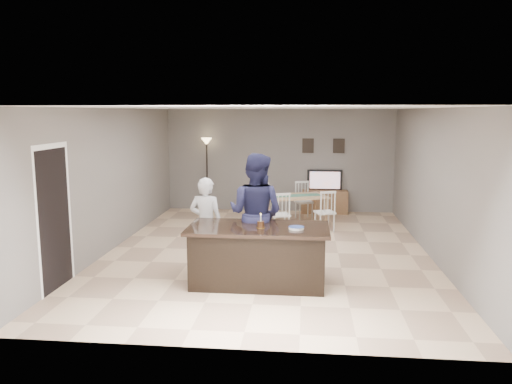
# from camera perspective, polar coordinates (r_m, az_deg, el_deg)

# --- Properties ---
(floor) EXTENTS (8.00, 8.00, 0.00)m
(floor) POSITION_cam_1_polar(r_m,az_deg,el_deg) (9.59, 1.31, -6.78)
(floor) COLOR tan
(floor) RESTS_ON ground
(room_shell) EXTENTS (8.00, 8.00, 8.00)m
(room_shell) POSITION_cam_1_polar(r_m,az_deg,el_deg) (9.26, 1.35, 3.24)
(room_shell) COLOR slate
(room_shell) RESTS_ON floor
(kitchen_island) EXTENTS (2.15, 1.10, 0.90)m
(kitchen_island) POSITION_cam_1_polar(r_m,az_deg,el_deg) (7.74, 0.28, -7.20)
(kitchen_island) COLOR black
(kitchen_island) RESTS_ON floor
(tv_console) EXTENTS (1.20, 0.40, 0.60)m
(tv_console) POSITION_cam_1_polar(r_m,az_deg,el_deg) (13.18, 7.82, -1.11)
(tv_console) COLOR brown
(tv_console) RESTS_ON floor
(television) EXTENTS (0.91, 0.12, 0.53)m
(television) POSITION_cam_1_polar(r_m,az_deg,el_deg) (13.16, 7.86, 1.36)
(television) COLOR black
(television) RESTS_ON tv_console
(tv_screen_glow) EXTENTS (0.78, 0.00, 0.78)m
(tv_screen_glow) POSITION_cam_1_polar(r_m,az_deg,el_deg) (13.08, 7.87, 1.34)
(tv_screen_glow) COLOR orange
(tv_screen_glow) RESTS_ON tv_console
(picture_frames) EXTENTS (1.10, 0.02, 0.38)m
(picture_frames) POSITION_cam_1_polar(r_m,az_deg,el_deg) (13.20, 7.71, 5.26)
(picture_frames) COLOR black
(picture_frames) RESTS_ON room_shell
(doorway) EXTENTS (0.00, 2.10, 2.65)m
(doorway) POSITION_cam_1_polar(r_m,az_deg,el_deg) (7.94, -22.11, -1.49)
(doorway) COLOR black
(doorway) RESTS_ON floor
(woman) EXTENTS (0.62, 0.45, 1.56)m
(woman) POSITION_cam_1_polar(r_m,az_deg,el_deg) (8.44, -5.73, -3.57)
(woman) COLOR #B1B0B5
(woman) RESTS_ON floor
(man) EXTENTS (1.15, 1.02, 1.98)m
(man) POSITION_cam_1_polar(r_m,az_deg,el_deg) (8.15, -0.04, -2.48)
(man) COLOR #1A1B3A
(man) RESTS_ON floor
(birthday_cake) EXTENTS (0.14, 0.14, 0.22)m
(birthday_cake) POSITION_cam_1_polar(r_m,az_deg,el_deg) (7.54, 0.54, -3.72)
(birthday_cake) COLOR gold
(birthday_cake) RESTS_ON kitchen_island
(plate_stack) EXTENTS (0.24, 0.24, 0.04)m
(plate_stack) POSITION_cam_1_polar(r_m,az_deg,el_deg) (7.49, 4.63, -4.11)
(plate_stack) COLOR white
(plate_stack) RESTS_ON kitchen_island
(dining_table) EXTENTS (1.95, 2.11, 0.93)m
(dining_table) POSITION_cam_1_polar(r_m,az_deg,el_deg) (11.56, 4.22, -1.03)
(dining_table) COLOR #9E7355
(dining_table) RESTS_ON floor
(floor_lamp) EXTENTS (0.29, 0.29, 1.95)m
(floor_lamp) POSITION_cam_1_polar(r_m,az_deg,el_deg) (13.29, -5.65, 4.30)
(floor_lamp) COLOR black
(floor_lamp) RESTS_ON floor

